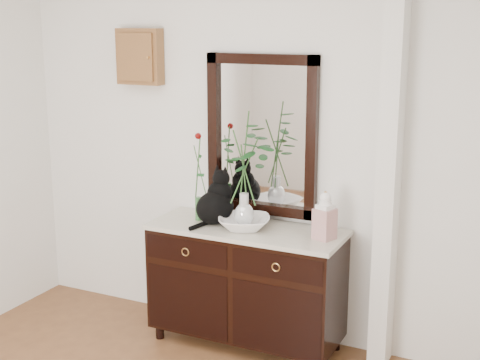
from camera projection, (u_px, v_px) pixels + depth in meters
The scene contains 10 objects.
wall_back at pixel (249, 147), 4.63m from camera, with size 3.60×0.04×2.70m, color white.
pilaster at pixel (390, 162), 4.14m from camera, with size 0.12×0.20×2.70m, color white.
sideboard at pixel (246, 280), 4.57m from camera, with size 1.33×0.52×0.82m.
wall_mirror at pixel (261, 135), 4.55m from camera, with size 0.80×0.06×1.10m.
key_cabinet at pixel (140, 57), 4.81m from camera, with size 0.35×0.10×0.40m, color brown.
cat at pixel (215, 197), 4.54m from camera, with size 0.26×0.32×0.37m, color black, non-canonical shape.
lotus_bowl at pixel (244, 223), 4.44m from camera, with size 0.34×0.34×0.08m, color white.
vase_branches at pixel (244, 169), 4.36m from camera, with size 0.37×0.37×0.79m, color silver, non-canonical shape.
bud_vase_rose at pixel (198, 176), 4.58m from camera, with size 0.08×0.08×0.63m, color #376F38, non-canonical shape.
ginger_jar at pixel (325, 215), 4.22m from camera, with size 0.12×0.12×0.32m, color white, non-canonical shape.
Camera 1 is at (1.92, -2.15, 2.21)m, focal length 50.00 mm.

